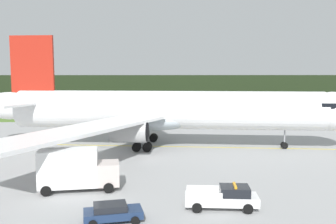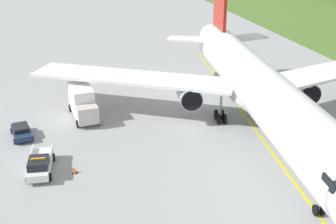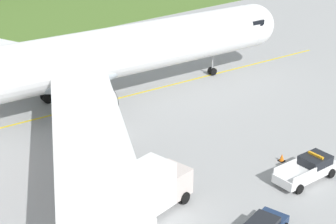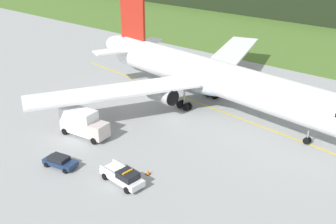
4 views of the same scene
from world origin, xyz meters
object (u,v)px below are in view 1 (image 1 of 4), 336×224
(apron_cone, at_px, (228,191))
(airliner, at_px, (162,111))
(staff_car, at_px, (112,212))
(ops_pickup_truck, at_px, (224,197))
(catering_truck, at_px, (76,169))

(apron_cone, bearing_deg, airliner, 104.82)
(airliner, xyz_separation_m, staff_car, (-3.79, -26.06, -4.36))
(staff_car, bearing_deg, ops_pickup_truck, 15.31)
(catering_truck, relative_size, staff_car, 1.65)
(ops_pickup_truck, bearing_deg, apron_cone, 74.14)
(airliner, relative_size, ops_pickup_truck, 9.09)
(catering_truck, distance_m, apron_cone, 13.52)
(airliner, height_order, ops_pickup_truck, airliner)
(ops_pickup_truck, height_order, staff_car, ops_pickup_truck)
(ops_pickup_truck, distance_m, catering_truck, 13.34)
(catering_truck, bearing_deg, airliner, 67.59)
(airliner, relative_size, catering_truck, 7.21)
(airliner, height_order, apron_cone, airliner)
(airliner, xyz_separation_m, ops_pickup_truck, (4.58, -23.77, -4.16))
(catering_truck, xyz_separation_m, staff_car, (4.07, -6.99, -1.25))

